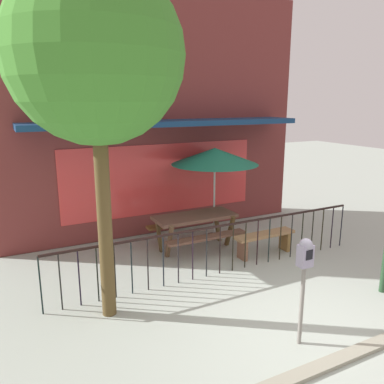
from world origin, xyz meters
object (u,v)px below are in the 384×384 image
Objects in this scene: street_tree at (96,57)px; picnic_table_left at (195,222)px; patio_bench at (264,239)px; parking_meter_near at (305,264)px; patio_umbrella at (215,157)px.

picnic_table_left is at bearing 36.66° from street_tree.
patio_bench is (1.16, -0.98, -0.26)m from picnic_table_left.
patio_bench is 5.02m from street_tree.
patio_bench is at bearing -40.05° from picnic_table_left.
patio_bench is 3.21m from parking_meter_near.
patio_bench is 0.28× the size of street_tree.
parking_meter_near is at bearing -42.27° from street_tree.
parking_meter_near is (-1.07, -4.16, -0.80)m from patio_umbrella.
patio_bench is at bearing -73.82° from patio_umbrella.
parking_meter_near is at bearing -104.44° from patio_umbrella.
patio_bench is at bearing 12.92° from street_tree.
street_tree is at bearing 137.73° from parking_meter_near.
street_tree is at bearing -144.63° from patio_umbrella.
patio_bench is 0.93× the size of parking_meter_near.
parking_meter_near reaches higher than patio_bench.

